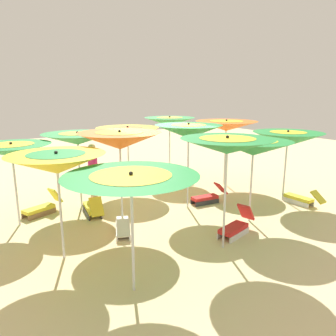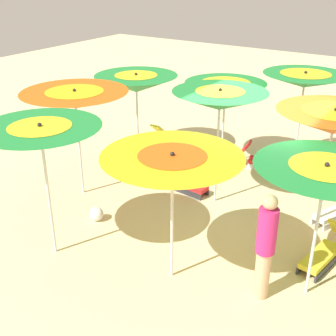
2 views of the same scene
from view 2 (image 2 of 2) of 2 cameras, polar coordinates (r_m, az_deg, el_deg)
ground at (r=9.55m, az=10.30°, el=-5.89°), size 36.59×36.59×0.04m
beach_umbrella_3 at (r=6.64m, az=19.54°, el=-1.07°), size 2.05×2.05×2.29m
beach_umbrella_4 at (r=8.47m, az=20.57°, el=5.57°), size 2.08×2.08×2.50m
beach_umbrella_5 at (r=11.02m, az=17.17°, el=10.73°), size 1.96×1.96×2.53m
beach_umbrella_6 at (r=6.66m, az=0.55°, el=0.10°), size 2.18×2.18×2.27m
beach_umbrella_7 at (r=9.04m, az=6.67°, el=8.64°), size 1.94×1.94×2.55m
beach_umbrella_8 at (r=10.97m, az=7.37°, el=9.94°), size 1.98×1.98×2.25m
beach_umbrella_9 at (r=7.48m, az=-16.03°, el=4.02°), size 2.01×2.01×2.49m
beach_umbrella_10 at (r=9.59m, az=-11.86°, el=8.61°), size 2.26×2.26×2.44m
beach_umbrella_11 at (r=11.59m, az=-4.11°, el=10.81°), size 2.14×2.14×2.26m
lounger_0 at (r=10.19m, az=2.38°, el=-1.95°), size 0.45×1.24×0.61m
lounger_1 at (r=8.34m, az=19.37°, el=-10.21°), size 1.42×0.57×0.66m
lounger_3 at (r=12.67m, az=-2.59°, el=3.60°), size 1.28×0.35×0.55m
lounger_4 at (r=11.58m, az=11.92°, el=1.04°), size 0.64×1.21×0.67m
beachgoer_0 at (r=6.91m, az=12.42°, el=-9.68°), size 0.30×0.30×1.81m
beach_ball at (r=9.21m, az=-9.20°, el=-5.85°), size 0.29×0.29×0.29m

